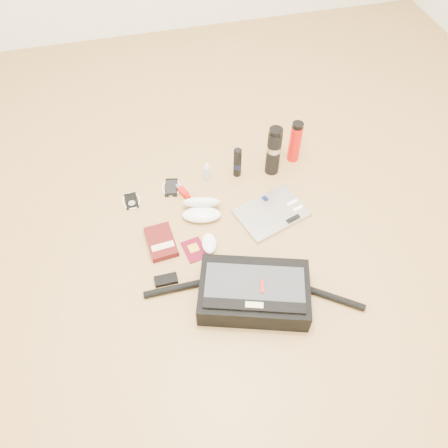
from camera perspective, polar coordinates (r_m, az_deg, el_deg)
The scene contains 14 objects.
ground at distance 2.03m, azimuth 1.50°, elevation -3.10°, with size 4.00×4.00×0.00m, color #A57C44.
messenger_bag at distance 1.84m, azimuth 3.85°, elevation -8.84°, with size 0.90×0.41×0.13m.
laptop at distance 2.15m, azimuth 6.28°, elevation 1.46°, with size 0.38×0.32×0.03m.
book at distance 2.04m, azimuth -8.16°, elevation -2.32°, with size 0.14×0.20×0.03m.
passport at distance 2.02m, azimuth -3.90°, elevation -3.39°, with size 0.11×0.14×0.01m.
mouse at distance 2.02m, azimuth -1.96°, elevation -2.52°, with size 0.08×0.12×0.04m.
sunglasses_case at distance 2.12m, azimuth -2.94°, elevation 2.01°, with size 0.22×0.19×0.11m.
ipod at distance 2.24m, azimuth -12.01°, elevation 2.97°, with size 0.09×0.10×0.01m.
phone at distance 2.27m, azimuth -6.89°, elevation 4.77°, with size 0.11×0.13×0.01m.
inhaler at distance 2.23m, azimuth -5.40°, elevation 4.24°, with size 0.06×0.11×0.03m.
spray_bottle at distance 2.27m, azimuth -2.25°, elevation 6.76°, with size 0.03×0.03×0.11m.
aerosol_can at distance 2.26m, azimuth 1.77°, elevation 8.08°, with size 0.06×0.06×0.18m.
thermos_black at distance 2.26m, azimuth 6.50°, elevation 9.47°, with size 0.08×0.08×0.28m.
thermos_red at distance 2.36m, azimuth 9.27°, elevation 10.54°, with size 0.07×0.07×0.24m.
Camera 1 is at (-0.33, -1.10, 1.67)m, focal length 35.00 mm.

